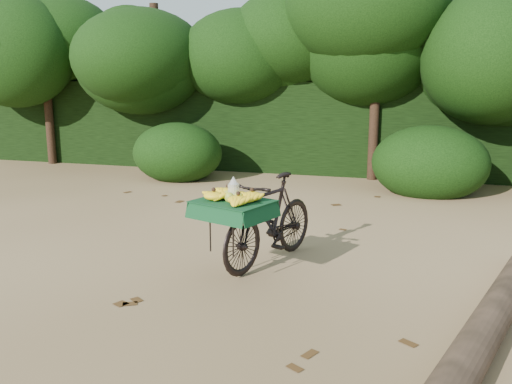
% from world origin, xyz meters
% --- Properties ---
extents(ground, '(80.00, 80.00, 0.00)m').
position_xyz_m(ground, '(0.00, 0.00, 0.00)').
color(ground, tan).
rests_on(ground, ground).
extents(vendor_bicycle, '(1.06, 1.72, 0.93)m').
position_xyz_m(vendor_bicycle, '(-0.13, 0.24, 0.47)').
color(vendor_bicycle, black).
rests_on(vendor_bicycle, ground).
extents(fallen_log, '(1.35, 3.49, 0.26)m').
position_xyz_m(fallen_log, '(1.91, -0.71, 0.13)').
color(fallen_log, brown).
rests_on(fallen_log, ground).
extents(hedge_backdrop, '(26.00, 1.80, 1.80)m').
position_xyz_m(hedge_backdrop, '(0.00, 6.30, 0.90)').
color(hedge_backdrop, black).
rests_on(hedge_backdrop, ground).
extents(tree_row, '(14.50, 2.00, 4.00)m').
position_xyz_m(tree_row, '(-0.65, 5.50, 2.00)').
color(tree_row, black).
rests_on(tree_row, ground).
extents(bush_clumps, '(8.80, 1.70, 0.90)m').
position_xyz_m(bush_clumps, '(0.50, 4.30, 0.45)').
color(bush_clumps, black).
rests_on(bush_clumps, ground).
extents(leaf_litter, '(7.00, 7.30, 0.01)m').
position_xyz_m(leaf_litter, '(0.00, 0.65, 0.01)').
color(leaf_litter, '#482C13').
rests_on(leaf_litter, ground).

